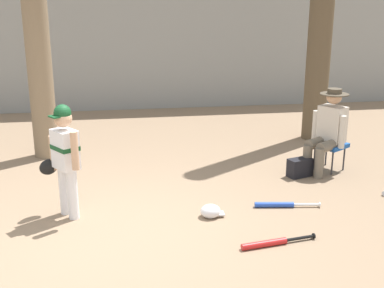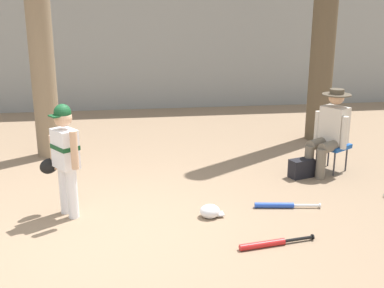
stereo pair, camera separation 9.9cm
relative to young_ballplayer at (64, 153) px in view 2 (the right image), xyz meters
name	(u,v)px [view 2 (the right image)]	position (x,y,z in m)	size (l,w,h in m)	color
ground_plane	(106,238)	(0.45, -0.65, -0.74)	(60.00, 60.00, 0.00)	#897056
concrete_back_wall	(111,38)	(0.45, 5.85, 0.84)	(18.00, 0.36, 3.17)	gray
young_ballplayer	(64,153)	(0.00, 0.00, 0.00)	(0.51, 0.51, 1.31)	white
folding_stool	(332,147)	(3.62, 1.03, -0.38)	(0.55, 0.55, 0.41)	#194C9E
seated_spectator	(330,129)	(3.54, 0.98, -0.10)	(0.66, 0.58, 1.20)	#6B6051
handbag_beside_stool	(301,168)	(3.10, 0.84, -0.61)	(0.34, 0.18, 0.26)	black
bat_blue_youth	(279,205)	(2.47, -0.15, -0.71)	(0.79, 0.18, 0.07)	#2347AD
bat_red_barrel	(268,244)	(2.06, -1.06, -0.71)	(0.82, 0.18, 0.07)	red
batting_helmet_white	(210,211)	(1.61, -0.29, -0.68)	(0.28, 0.21, 0.16)	silver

